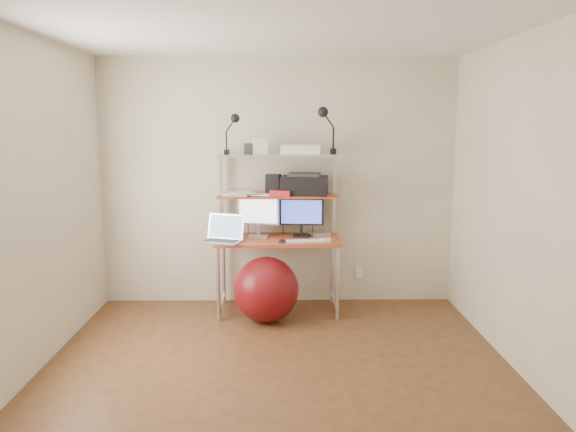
# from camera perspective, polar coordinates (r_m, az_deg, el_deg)

# --- Properties ---
(room) EXTENTS (3.60, 3.60, 3.60)m
(room) POSITION_cam_1_polar(r_m,az_deg,el_deg) (3.96, -1.13, 0.77)
(room) COLOR brown
(room) RESTS_ON ground
(computer_desk) EXTENTS (1.20, 0.60, 1.57)m
(computer_desk) POSITION_cam_1_polar(r_m,az_deg,el_deg) (5.49, -1.03, 0.06)
(computer_desk) COLOR #BB4C24
(computer_desk) RESTS_ON ground
(desktop) EXTENTS (1.20, 0.60, 0.00)m
(desktop) POSITION_cam_1_polar(r_m,az_deg,el_deg) (5.46, -1.03, -2.28)
(desktop) COLOR #BB4C24
(desktop) RESTS_ON computer_desk
(mid_shelf) EXTENTS (1.18, 0.34, 0.00)m
(mid_shelf) POSITION_cam_1_polar(r_m,az_deg,el_deg) (5.52, -1.04, 2.17)
(mid_shelf) COLOR #BB4C24
(mid_shelf) RESTS_ON computer_desk
(top_shelf) EXTENTS (1.18, 0.34, 0.00)m
(top_shelf) POSITION_cam_1_polar(r_m,az_deg,el_deg) (5.49, -1.05, 6.32)
(top_shelf) COLOR silver
(top_shelf) RESTS_ON computer_desk
(floor) EXTENTS (3.60, 3.60, 0.00)m
(floor) POSITION_cam_1_polar(r_m,az_deg,el_deg) (4.32, -1.07, -15.85)
(floor) COLOR brown
(floor) RESTS_ON ground
(wall_outlet) EXTENTS (0.08, 0.01, 0.12)m
(wall_outlet) POSITION_cam_1_polar(r_m,az_deg,el_deg) (5.96, 7.24, -5.72)
(wall_outlet) COLOR white
(wall_outlet) RESTS_ON room
(monitor_silver) EXTENTS (0.42, 0.17, 0.46)m
(monitor_silver) POSITION_cam_1_polar(r_m,az_deg,el_deg) (5.51, -3.05, 0.42)
(monitor_silver) COLOR #B8B7BC
(monitor_silver) RESTS_ON desktop
(monitor_black) EXTENTS (0.44, 0.14, 0.44)m
(monitor_black) POSITION_cam_1_polar(r_m,az_deg,el_deg) (5.53, 1.36, 0.19)
(monitor_black) COLOR black
(monitor_black) RESTS_ON desktop
(laptop) EXTENTS (0.44, 0.39, 0.32)m
(laptop) POSITION_cam_1_polar(r_m,az_deg,el_deg) (5.35, -6.52, -2.00)
(laptop) COLOR #BBBBC0
(laptop) RESTS_ON desktop
(keyboard) EXTENTS (0.39, 0.16, 0.01)m
(keyboard) POSITION_cam_1_polar(r_m,az_deg,el_deg) (5.33, 1.84, -2.53)
(keyboard) COLOR white
(keyboard) RESTS_ON desktop
(mouse) EXTENTS (0.11, 0.07, 0.03)m
(mouse) POSITION_cam_1_polar(r_m,az_deg,el_deg) (5.33, 3.85, -2.45)
(mouse) COLOR white
(mouse) RESTS_ON desktop
(mac_mini) EXTENTS (0.24, 0.24, 0.04)m
(mac_mini) POSITION_cam_1_polar(r_m,az_deg,el_deg) (5.61, 3.13, -1.80)
(mac_mini) COLOR #BBBBC0
(mac_mini) RESTS_ON desktop
(phone) EXTENTS (0.08, 0.13, 0.01)m
(phone) POSITION_cam_1_polar(r_m,az_deg,el_deg) (5.31, -0.54, -2.56)
(phone) COLOR black
(phone) RESTS_ON desktop
(printer) EXTENTS (0.49, 0.37, 0.21)m
(printer) POSITION_cam_1_polar(r_m,az_deg,el_deg) (5.52, 1.67, 3.20)
(printer) COLOR black
(printer) RESTS_ON mid_shelf
(nas_cube) EXTENTS (0.16, 0.16, 0.20)m
(nas_cube) POSITION_cam_1_polar(r_m,az_deg,el_deg) (5.54, -1.50, 3.24)
(nas_cube) COLOR black
(nas_cube) RESTS_ON mid_shelf
(red_box) EXTENTS (0.23, 0.18, 0.06)m
(red_box) POSITION_cam_1_polar(r_m,az_deg,el_deg) (5.44, -0.71, 2.36)
(red_box) COLOR red
(red_box) RESTS_ON mid_shelf
(scanner) EXTENTS (0.39, 0.26, 0.10)m
(scanner) POSITION_cam_1_polar(r_m,az_deg,el_deg) (5.47, 1.25, 6.81)
(scanner) COLOR white
(scanner) RESTS_ON top_shelf
(box_white) EXTENTS (0.16, 0.14, 0.16)m
(box_white) POSITION_cam_1_polar(r_m,az_deg,el_deg) (5.45, -2.86, 7.11)
(box_white) COLOR white
(box_white) RESTS_ON top_shelf
(box_grey) EXTENTS (0.13, 0.13, 0.10)m
(box_grey) POSITION_cam_1_polar(r_m,az_deg,el_deg) (5.50, -3.86, 6.84)
(box_grey) COLOR #302F32
(box_grey) RESTS_ON top_shelf
(clip_lamp_left) EXTENTS (0.15, 0.09, 0.38)m
(clip_lamp_left) POSITION_cam_1_polar(r_m,az_deg,el_deg) (5.39, -5.57, 9.20)
(clip_lamp_left) COLOR black
(clip_lamp_left) RESTS_ON top_shelf
(clip_lamp_right) EXTENTS (0.18, 0.10, 0.45)m
(clip_lamp_right) POSITION_cam_1_polar(r_m,az_deg,el_deg) (5.43, 3.80, 9.74)
(clip_lamp_right) COLOR black
(clip_lamp_right) RESTS_ON top_shelf
(exercise_ball) EXTENTS (0.61, 0.61, 0.61)m
(exercise_ball) POSITION_cam_1_polar(r_m,az_deg,el_deg) (5.30, -2.25, -7.48)
(exercise_ball) COLOR maroon
(exercise_ball) RESTS_ON floor
(paper_stack) EXTENTS (0.40, 0.40, 0.02)m
(paper_stack) POSITION_cam_1_polar(r_m,az_deg,el_deg) (5.54, -5.04, 2.28)
(paper_stack) COLOR white
(paper_stack) RESTS_ON mid_shelf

